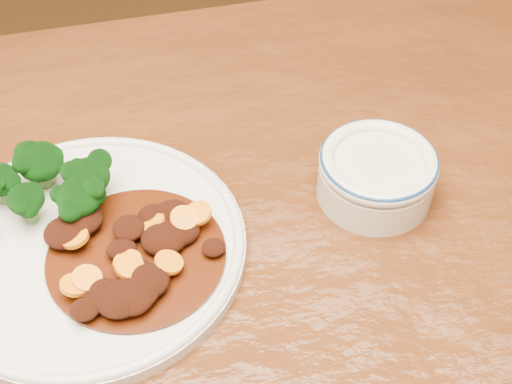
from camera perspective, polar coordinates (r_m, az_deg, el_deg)
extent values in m
cube|color=#56280F|center=(0.62, -9.25, -11.31)|extent=(1.57, 1.02, 0.04)
cylinder|color=silver|center=(0.65, -13.13, -4.43)|extent=(0.28, 0.28, 0.01)
torus|color=silver|center=(0.65, -13.22, -4.08)|extent=(0.28, 0.28, 0.01)
cylinder|color=#628D49|center=(0.68, -12.95, -0.03)|extent=(0.01, 0.01, 0.02)
ellipsoid|color=black|center=(0.66, -13.25, 1.22)|extent=(0.04, 0.04, 0.03)
cylinder|color=#628D49|center=(0.70, -19.45, -0.19)|extent=(0.01, 0.01, 0.02)
cylinder|color=#628D49|center=(0.66, -13.63, -1.65)|extent=(0.01, 0.01, 0.02)
ellipsoid|color=black|center=(0.65, -13.96, -0.38)|extent=(0.04, 0.04, 0.03)
cylinder|color=#628D49|center=(0.67, -17.56, -1.62)|extent=(0.01, 0.01, 0.02)
ellipsoid|color=black|center=(0.66, -17.93, -0.53)|extent=(0.03, 0.03, 0.03)
cylinder|color=#628D49|center=(0.70, -16.50, 1.05)|extent=(0.01, 0.01, 0.02)
ellipsoid|color=black|center=(0.69, -16.88, 2.34)|extent=(0.04, 0.04, 0.03)
cylinder|color=#431B07|center=(0.63, -9.54, -5.09)|extent=(0.16, 0.16, 0.00)
ellipsoid|color=black|center=(0.59, -9.83, -8.09)|extent=(0.04, 0.04, 0.02)
ellipsoid|color=black|center=(0.64, -15.05, -3.17)|extent=(0.04, 0.04, 0.02)
ellipsoid|color=black|center=(0.63, -6.22, -3.18)|extent=(0.04, 0.03, 0.02)
ellipsoid|color=black|center=(0.60, -12.20, -7.96)|extent=(0.03, 0.03, 0.02)
ellipsoid|color=black|center=(0.63, -10.15, -2.86)|extent=(0.03, 0.03, 0.01)
ellipsoid|color=black|center=(0.59, -13.55, -9.11)|extent=(0.02, 0.02, 0.01)
ellipsoid|color=black|center=(0.59, -10.87, -8.44)|extent=(0.04, 0.04, 0.02)
ellipsoid|color=black|center=(0.62, -3.42, -4.45)|extent=(0.02, 0.02, 0.01)
ellipsoid|color=black|center=(0.62, -10.72, -4.54)|extent=(0.03, 0.02, 0.01)
ellipsoid|color=black|center=(0.64, -6.70, -1.53)|extent=(0.03, 0.03, 0.01)
ellipsoid|color=black|center=(0.65, -13.88, -2.14)|extent=(0.04, 0.04, 0.02)
ellipsoid|color=black|center=(0.59, -8.93, -8.02)|extent=(0.02, 0.03, 0.01)
ellipsoid|color=black|center=(0.64, -8.20, -1.89)|extent=(0.03, 0.03, 0.01)
ellipsoid|color=black|center=(0.60, -8.79, -7.09)|extent=(0.04, 0.04, 0.02)
ellipsoid|color=black|center=(0.62, -7.36, -3.75)|extent=(0.04, 0.04, 0.02)
ellipsoid|color=black|center=(0.60, -9.47, -6.53)|extent=(0.03, 0.03, 0.02)
cylinder|color=orange|center=(0.60, -13.37, -6.73)|extent=(0.03, 0.04, 0.01)
cylinder|color=orange|center=(0.60, -8.56, -6.54)|extent=(0.03, 0.03, 0.01)
cylinder|color=orange|center=(0.60, -6.99, -5.61)|extent=(0.03, 0.03, 0.01)
cylinder|color=orange|center=(0.61, -10.22, -5.54)|extent=(0.03, 0.03, 0.01)
cylinder|color=orange|center=(0.64, -8.33, -2.35)|extent=(0.03, 0.03, 0.01)
cylinder|color=orange|center=(0.60, -10.13, -5.88)|extent=(0.03, 0.03, 0.01)
cylinder|color=orange|center=(0.63, -14.28, -3.57)|extent=(0.04, 0.04, 0.01)
cylinder|color=orange|center=(0.63, -5.77, -2.10)|extent=(0.03, 0.03, 0.01)
cylinder|color=orange|center=(0.63, -4.65, -1.70)|extent=(0.03, 0.03, 0.01)
cylinder|color=orange|center=(0.60, -14.28, -7.23)|extent=(0.03, 0.04, 0.01)
cylinder|color=silver|center=(0.68, 9.53, 0.89)|extent=(0.11, 0.11, 0.04)
cylinder|color=silver|center=(0.67, 9.75, 2.17)|extent=(0.08, 0.08, 0.01)
torus|color=silver|center=(0.67, 9.79, 2.40)|extent=(0.11, 0.11, 0.01)
torus|color=navy|center=(0.66, 9.83, 2.62)|extent=(0.11, 0.11, 0.01)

